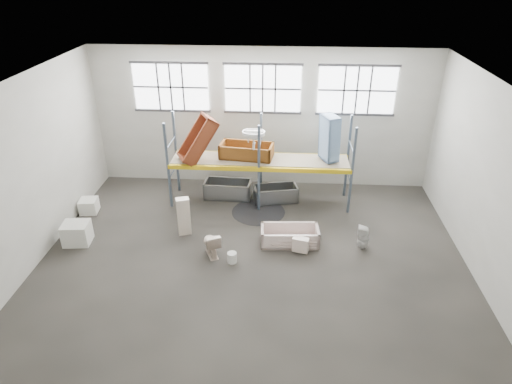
# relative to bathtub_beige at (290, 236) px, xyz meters

# --- Properties ---
(floor) EXTENTS (12.00, 10.00, 0.10)m
(floor) POSITION_rel_bathtub_beige_xyz_m (-1.05, -0.95, -0.30)
(floor) COLOR #4E4942
(floor) RESTS_ON ground
(ceiling) EXTENTS (12.00, 10.00, 0.10)m
(ceiling) POSITION_rel_bathtub_beige_xyz_m (-1.05, -0.95, 4.80)
(ceiling) COLOR silver
(ceiling) RESTS_ON ground
(wall_back) EXTENTS (12.00, 0.10, 5.00)m
(wall_back) POSITION_rel_bathtub_beige_xyz_m (-1.05, 4.10, 2.25)
(wall_back) COLOR #B1B0A5
(wall_back) RESTS_ON ground
(wall_front) EXTENTS (12.00, 0.10, 5.00)m
(wall_front) POSITION_rel_bathtub_beige_xyz_m (-1.05, -6.00, 2.25)
(wall_front) COLOR #B8B7AC
(wall_front) RESTS_ON ground
(wall_left) EXTENTS (0.10, 10.00, 5.00)m
(wall_left) POSITION_rel_bathtub_beige_xyz_m (-7.10, -0.95, 2.25)
(wall_left) COLOR #B4B3A6
(wall_left) RESTS_ON ground
(wall_right) EXTENTS (0.10, 10.00, 5.00)m
(wall_right) POSITION_rel_bathtub_beige_xyz_m (5.00, -0.95, 2.25)
(wall_right) COLOR #A8A69B
(wall_right) RESTS_ON ground
(window_left) EXTENTS (2.60, 0.04, 1.60)m
(window_left) POSITION_rel_bathtub_beige_xyz_m (-4.25, 3.99, 3.35)
(window_left) COLOR white
(window_left) RESTS_ON wall_back
(window_mid) EXTENTS (2.60, 0.04, 1.60)m
(window_mid) POSITION_rel_bathtub_beige_xyz_m (-1.05, 3.99, 3.35)
(window_mid) COLOR white
(window_mid) RESTS_ON wall_back
(window_right) EXTENTS (2.60, 0.04, 1.60)m
(window_right) POSITION_rel_bathtub_beige_xyz_m (2.15, 3.99, 3.35)
(window_right) COLOR white
(window_right) RESTS_ON wall_back
(rack_upright_la) EXTENTS (0.08, 0.08, 3.00)m
(rack_upright_la) POSITION_rel_bathtub_beige_xyz_m (-4.05, 1.95, 1.25)
(rack_upright_la) COLOR slate
(rack_upright_la) RESTS_ON floor
(rack_upright_lb) EXTENTS (0.08, 0.08, 3.00)m
(rack_upright_lb) POSITION_rel_bathtub_beige_xyz_m (-4.05, 3.15, 1.25)
(rack_upright_lb) COLOR slate
(rack_upright_lb) RESTS_ON floor
(rack_upright_ma) EXTENTS (0.08, 0.08, 3.00)m
(rack_upright_ma) POSITION_rel_bathtub_beige_xyz_m (-1.05, 1.95, 1.25)
(rack_upright_ma) COLOR slate
(rack_upright_ma) RESTS_ON floor
(rack_upright_mb) EXTENTS (0.08, 0.08, 3.00)m
(rack_upright_mb) POSITION_rel_bathtub_beige_xyz_m (-1.05, 3.15, 1.25)
(rack_upright_mb) COLOR slate
(rack_upright_mb) RESTS_ON floor
(rack_upright_ra) EXTENTS (0.08, 0.08, 3.00)m
(rack_upright_ra) POSITION_rel_bathtub_beige_xyz_m (1.95, 1.95, 1.25)
(rack_upright_ra) COLOR slate
(rack_upright_ra) RESTS_ON floor
(rack_upright_rb) EXTENTS (0.08, 0.08, 3.00)m
(rack_upright_rb) POSITION_rel_bathtub_beige_xyz_m (1.95, 3.15, 1.25)
(rack_upright_rb) COLOR slate
(rack_upright_rb) RESTS_ON floor
(rack_beam_front) EXTENTS (6.00, 0.10, 0.14)m
(rack_beam_front) POSITION_rel_bathtub_beige_xyz_m (-1.05, 1.95, 1.25)
(rack_beam_front) COLOR yellow
(rack_beam_front) RESTS_ON floor
(rack_beam_back) EXTENTS (6.00, 0.10, 0.14)m
(rack_beam_back) POSITION_rel_bathtub_beige_xyz_m (-1.05, 3.15, 1.25)
(rack_beam_back) COLOR yellow
(rack_beam_back) RESTS_ON floor
(shelf_deck) EXTENTS (5.90, 1.10, 0.03)m
(shelf_deck) POSITION_rel_bathtub_beige_xyz_m (-1.05, 2.55, 1.33)
(shelf_deck) COLOR gray
(shelf_deck) RESTS_ON floor
(wet_patch) EXTENTS (1.80, 1.80, 0.00)m
(wet_patch) POSITION_rel_bathtub_beige_xyz_m (-1.05, 1.75, -0.25)
(wet_patch) COLOR black
(wet_patch) RESTS_ON floor
(bathtub_beige) EXTENTS (1.77, 0.92, 0.51)m
(bathtub_beige) POSITION_rel_bathtub_beige_xyz_m (0.00, 0.00, 0.00)
(bathtub_beige) COLOR beige
(bathtub_beige) RESTS_ON floor
(cistern_spare) EXTENTS (0.50, 0.33, 0.44)m
(cistern_spare) POSITION_rel_bathtub_beige_xyz_m (0.31, -0.49, 0.03)
(cistern_spare) COLOR #F3D9C9
(cistern_spare) RESTS_ON bathtub_beige
(sink_in_tub) EXTENTS (0.51, 0.51, 0.17)m
(sink_in_tub) POSITION_rel_bathtub_beige_xyz_m (-0.39, -0.29, -0.09)
(sink_in_tub) COLOR beige
(sink_in_tub) RESTS_ON bathtub_beige
(toilet_beige) EXTENTS (0.70, 0.86, 0.77)m
(toilet_beige) POSITION_rel_bathtub_beige_xyz_m (-2.24, -0.75, 0.13)
(toilet_beige) COLOR beige
(toilet_beige) RESTS_ON floor
(cistern_tall) EXTENTS (0.45, 0.37, 1.22)m
(cistern_tall) POSITION_rel_bathtub_beige_xyz_m (-3.25, 0.32, 0.36)
(cistern_tall) COLOR beige
(cistern_tall) RESTS_ON floor
(toilet_white) EXTENTS (0.38, 0.38, 0.75)m
(toilet_white) POSITION_rel_bathtub_beige_xyz_m (2.14, -0.14, 0.12)
(toilet_white) COLOR white
(toilet_white) RESTS_ON floor
(steel_tub_left) EXTENTS (1.67, 0.85, 0.60)m
(steel_tub_left) POSITION_rel_bathtub_beige_xyz_m (-2.20, 2.77, 0.05)
(steel_tub_left) COLOR #ADB1B6
(steel_tub_left) RESTS_ON floor
(steel_tub_right) EXTENTS (1.62, 1.01, 0.55)m
(steel_tub_right) POSITION_rel_bathtub_beige_xyz_m (-0.50, 2.60, 0.02)
(steel_tub_right) COLOR #A1A5A8
(steel_tub_right) RESTS_ON floor
(rust_tub_flat) EXTENTS (1.86, 1.05, 0.50)m
(rust_tub_flat) POSITION_rel_bathtub_beige_xyz_m (-1.51, 2.68, 1.57)
(rust_tub_flat) COLOR brown
(rust_tub_flat) RESTS_ON shelf_deck
(rust_tub_tilted) EXTENTS (1.54, 1.30, 1.63)m
(rust_tub_tilted) POSITION_rel_bathtub_beige_xyz_m (-3.09, 2.41, 2.04)
(rust_tub_tilted) COLOR maroon
(rust_tub_tilted) RESTS_ON shelf_deck
(sink_on_shelf) EXTENTS (0.74, 0.57, 0.65)m
(sink_on_shelf) POSITION_rel_bathtub_beige_xyz_m (-1.24, 2.23, 1.84)
(sink_on_shelf) COLOR silver
(sink_on_shelf) RESTS_ON rust_tub_flat
(blue_tub_upright) EXTENTS (0.72, 0.84, 1.52)m
(blue_tub_upright) POSITION_rel_bathtub_beige_xyz_m (1.21, 2.57, 2.14)
(blue_tub_upright) COLOR #7499C8
(blue_tub_upright) RESTS_ON shelf_deck
(bucket) EXTENTS (0.31, 0.31, 0.31)m
(bucket) POSITION_rel_bathtub_beige_xyz_m (-1.61, -1.07, -0.10)
(bucket) COLOR silver
(bucket) RESTS_ON floor
(carton_near) EXTENTS (0.83, 0.73, 0.65)m
(carton_near) POSITION_rel_bathtub_beige_xyz_m (-6.35, -0.41, 0.07)
(carton_near) COLOR silver
(carton_near) RESTS_ON floor
(carton_far) EXTENTS (0.63, 0.63, 0.47)m
(carton_far) POSITION_rel_bathtub_beige_xyz_m (-6.72, 1.39, -0.02)
(carton_far) COLOR white
(carton_far) RESTS_ON floor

